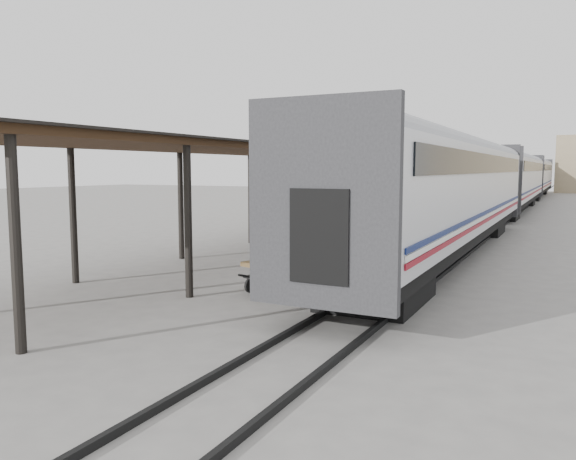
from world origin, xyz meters
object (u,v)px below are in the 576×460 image
(pedestrian, at_px, (397,211))
(porter, at_px, (286,230))
(baggage_cart, at_px, (289,267))
(luggage_tug, at_px, (382,218))

(pedestrian, bearing_deg, porter, 114.18)
(baggage_cart, height_order, luggage_tug, luggage_tug)
(baggage_cart, bearing_deg, pedestrian, 115.21)
(baggage_cart, xyz_separation_m, pedestrian, (-2.20, 18.23, 0.26))
(baggage_cart, height_order, porter, porter)
(baggage_cart, distance_m, pedestrian, 18.36)
(baggage_cart, relative_size, porter, 1.53)
(baggage_cart, bearing_deg, porter, -50.63)
(baggage_cart, distance_m, luggage_tug, 15.77)
(pedestrian, bearing_deg, baggage_cart, 113.67)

